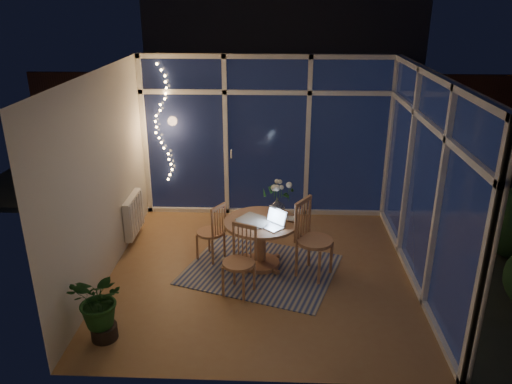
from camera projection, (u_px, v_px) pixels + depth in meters
floor at (263, 272)px, 6.61m from camera, size 4.00×4.00×0.00m
ceiling at (264, 73)px, 5.65m from camera, size 4.00×4.00×0.00m
wall_back at (267, 137)px, 7.98m from camera, size 4.00×0.04×2.60m
wall_front at (256, 262)px, 4.27m from camera, size 4.00×0.04×2.60m
wall_left at (103, 178)px, 6.20m from camera, size 0.04×4.00×2.60m
wall_right at (428, 183)px, 6.05m from camera, size 0.04×4.00×2.60m
window_wall_back at (267, 138)px, 7.95m from camera, size 4.00×0.10×2.60m
window_wall_right at (424, 183)px, 6.05m from camera, size 0.10×4.00×2.60m
radiator at (134, 215)px, 7.37m from camera, size 0.10×0.70×0.58m
fairy_lights at (162, 124)px, 7.85m from camera, size 0.24×0.10×1.85m
garden_patio at (291, 160)px, 11.25m from camera, size 12.00×6.00×0.10m
garden_fence at (270, 113)px, 11.38m from camera, size 11.00×0.08×1.80m
neighbour_roof at (283, 42)px, 13.67m from camera, size 7.00×3.00×2.20m
garden_shrubs at (227, 160)px, 9.63m from camera, size 0.90×0.90×0.90m
rug at (261, 269)px, 6.67m from camera, size 2.27×2.03×0.01m
dining_table at (261, 244)px, 6.65m from camera, size 1.25×1.25×0.67m
chair_left at (210, 231)px, 6.81m from camera, size 0.54×0.54×0.85m
chair_right at (315, 239)px, 6.36m from camera, size 0.67×0.67×1.05m
chair_front at (238, 262)px, 5.99m from camera, size 0.54×0.54×0.89m
laptop at (271, 218)px, 6.32m from camera, size 0.42×0.42×0.23m
flower_vase at (277, 206)px, 6.72m from camera, size 0.26×0.26×0.21m
bowl at (291, 219)px, 6.52m from camera, size 0.19×0.19×0.04m
newspapers at (252, 220)px, 6.52m from camera, size 0.52×0.50×0.02m
phone at (269, 226)px, 6.37m from camera, size 0.13×0.08×0.01m
potted_plant at (101, 308)px, 5.21m from camera, size 0.68×0.65×0.76m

